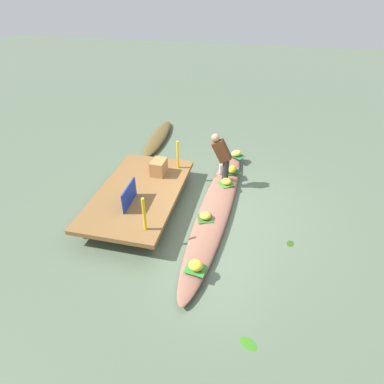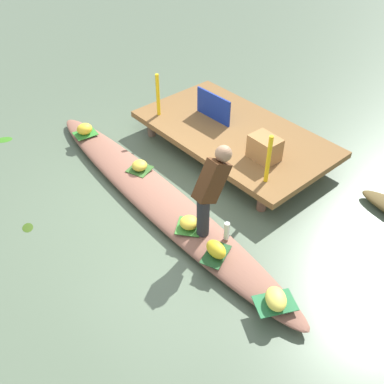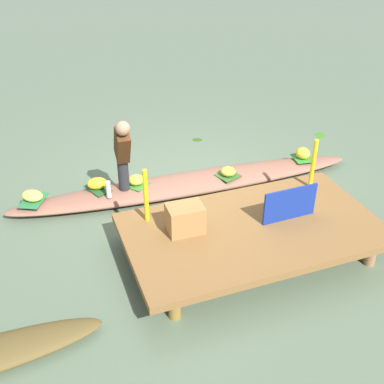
{
  "view_description": "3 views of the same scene",
  "coord_description": "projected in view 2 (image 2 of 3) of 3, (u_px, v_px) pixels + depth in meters",
  "views": [
    {
      "loc": [
        -5.79,
        -0.78,
        4.52
      ],
      "look_at": [
        -0.0,
        0.57,
        0.4
      ],
      "focal_mm": 30.2,
      "sensor_mm": 36.0,
      "label": 1
    },
    {
      "loc": [
        3.88,
        -2.73,
        4.18
      ],
      "look_at": [
        0.5,
        0.22,
        0.4
      ],
      "focal_mm": 41.02,
      "sensor_mm": 36.0,
      "label": 2
    },
    {
      "loc": [
        2.17,
        6.02,
        3.89
      ],
      "look_at": [
        0.17,
        0.6,
        0.33
      ],
      "focal_mm": 44.51,
      "sensor_mm": 36.0,
      "label": 3
    }
  ],
  "objects": [
    {
      "name": "banana_bunch_2",
      "position": [
        85.0,
        129.0,
        7.29
      ],
      "size": [
        0.27,
        0.3,
        0.18
      ],
      "primitive_type": "ellipsoid",
      "rotation": [
        0.0,
        0.0,
        1.37
      ],
      "color": "yellow",
      "rests_on": "vendor_boat"
    },
    {
      "name": "banana_bunch_0",
      "position": [
        216.0,
        249.0,
        5.23
      ],
      "size": [
        0.32,
        0.22,
        0.18
      ],
      "primitive_type": "ellipsoid",
      "rotation": [
        0.0,
        0.0,
        6.18
      ],
      "color": "yellow",
      "rests_on": "vendor_boat"
    },
    {
      "name": "banana_bunch_4",
      "position": [
        276.0,
        299.0,
        4.7
      ],
      "size": [
        0.39,
        0.37,
        0.15
      ],
      "primitive_type": "ellipsoid",
      "rotation": [
        0.0,
        0.0,
        5.61
      ],
      "color": "#EFDE54",
      "rests_on": "vendor_boat"
    },
    {
      "name": "leaf_mat_2",
      "position": [
        85.0,
        134.0,
        7.35
      ],
      "size": [
        0.34,
        0.4,
        0.01
      ],
      "primitive_type": "cube",
      "rotation": [
        0.0,
        0.0,
        1.44
      ],
      "color": "#32812E",
      "rests_on": "vendor_boat"
    },
    {
      "name": "canal_water",
      "position": [
        158.0,
        203.0,
        6.3
      ],
      "size": [
        40.0,
        40.0,
        0.0
      ],
      "primitive_type": "plane",
      "color": "#556750",
      "rests_on": "ground"
    },
    {
      "name": "banana_bunch_1",
      "position": [
        140.0,
        165.0,
        6.54
      ],
      "size": [
        0.33,
        0.33,
        0.14
      ],
      "primitive_type": "ellipsoid",
      "rotation": [
        0.0,
        0.0,
        3.8
      ],
      "color": "gold",
      "rests_on": "vendor_boat"
    },
    {
      "name": "railing_post_west",
      "position": [
        158.0,
        95.0,
        7.21
      ],
      "size": [
        0.06,
        0.06,
        0.73
      ],
      "primitive_type": "cylinder",
      "color": "yellow",
      "rests_on": "dock_platform"
    },
    {
      "name": "drifting_plant_1",
      "position": [
        4.0,
        140.0,
        7.56
      ],
      "size": [
        0.29,
        0.34,
        0.01
      ],
      "primitive_type": "ellipsoid",
      "rotation": [
        0.0,
        0.0,
        1.09
      ],
      "color": "#35791C",
      "rests_on": "ground"
    },
    {
      "name": "railing_post_east",
      "position": [
        268.0,
        159.0,
        5.82
      ],
      "size": [
        0.06,
        0.06,
        0.73
      ],
      "primitive_type": "cylinder",
      "color": "yellow",
      "rests_on": "dock_platform"
    },
    {
      "name": "leaf_mat_0",
      "position": [
        216.0,
        254.0,
        5.29
      ],
      "size": [
        0.39,
        0.48,
        0.01
      ],
      "primitive_type": "cube",
      "rotation": [
        0.0,
        0.0,
        1.96
      ],
      "color": "#225228",
      "rests_on": "vendor_boat"
    },
    {
      "name": "market_banner",
      "position": [
        213.0,
        107.0,
        7.2
      ],
      "size": [
        0.74,
        0.05,
        0.45
      ],
      "primitive_type": "cube",
      "rotation": [
        0.0,
        0.0,
        0.03
      ],
      "color": "navy",
      "rests_on": "dock_platform"
    },
    {
      "name": "drifting_plant_0",
      "position": [
        28.0,
        227.0,
        5.92
      ],
      "size": [
        0.22,
        0.19,
        0.01
      ],
      "primitive_type": "ellipsoid",
      "rotation": [
        0.0,
        0.0,
        2.84
      ],
      "color": "#314C14",
      "rests_on": "ground"
    },
    {
      "name": "water_bottle",
      "position": [
        227.0,
        231.0,
        5.42
      ],
      "size": [
        0.07,
        0.07,
        0.26
      ],
      "primitive_type": "cylinder",
      "color": "silver",
      "rests_on": "vendor_boat"
    },
    {
      "name": "vendor_person",
      "position": [
        211.0,
        188.0,
        5.18
      ],
      "size": [
        0.21,
        0.52,
        1.2
      ],
      "color": "#28282D",
      "rests_on": "vendor_boat"
    },
    {
      "name": "vendor_boat",
      "position": [
        157.0,
        198.0,
        6.24
      ],
      "size": [
        5.54,
        0.9,
        0.2
      ],
      "primitive_type": "ellipsoid",
      "rotation": [
        0.0,
        0.0,
        -0.04
      ],
      "color": "#8B5A47",
      "rests_on": "ground"
    },
    {
      "name": "leaf_mat_4",
      "position": [
        275.0,
        303.0,
        4.75
      ],
      "size": [
        0.46,
        0.53,
        0.01
      ],
      "primitive_type": "cube",
      "rotation": [
        0.0,
        0.0,
        1.1
      ],
      "color": "#27713F",
      "rests_on": "vendor_boat"
    },
    {
      "name": "leaf_mat_3",
      "position": [
        189.0,
        226.0,
        5.65
      ],
      "size": [
        0.46,
        0.46,
        0.01
      ],
      "primitive_type": "cube",
      "rotation": [
        0.0,
        0.0,
        2.24
      ],
      "color": "#377D2D",
      "rests_on": "vendor_boat"
    },
    {
      "name": "produce_crate",
      "position": [
        265.0,
        148.0,
        6.35
      ],
      "size": [
        0.45,
        0.34,
        0.36
      ],
      "primitive_type": "cube",
      "rotation": [
        0.0,
        0.0,
        -0.04
      ],
      "color": "#A57240",
      "rests_on": "dock_platform"
    },
    {
      "name": "leaf_mat_1",
      "position": [
        140.0,
        169.0,
        6.59
      ],
      "size": [
        0.41,
        0.4,
        0.01
      ],
      "primitive_type": "cube",
      "rotation": [
        0.0,
        0.0,
        0.34
      ],
      "color": "#346227",
      "rests_on": "vendor_boat"
    },
    {
      "name": "banana_bunch_3",
      "position": [
        189.0,
        223.0,
        5.61
      ],
      "size": [
        0.29,
        0.28,
        0.14
      ],
      "primitive_type": "ellipsoid",
      "rotation": [
        0.0,
        0.0,
        1.36
      ],
      "color": "yellow",
      "rests_on": "vendor_boat"
    },
    {
      "name": "dock_platform",
      "position": [
        234.0,
        134.0,
        7.09
      ],
      "size": [
        3.2,
        1.8,
        0.4
      ],
      "color": "brown",
      "rests_on": "ground"
    }
  ]
}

